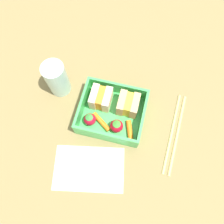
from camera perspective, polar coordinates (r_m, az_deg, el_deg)
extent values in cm
cube|color=olive|center=(55.31, 0.00, -1.35)|extent=(120.00, 120.00, 2.00)
cube|color=#43B556|center=(53.80, 0.00, -0.79)|extent=(15.14, 13.07, 1.20)
cube|color=#43B556|center=(53.75, 1.60, 6.27)|extent=(15.14, 0.60, 4.16)
cube|color=#43B556|center=(49.48, -1.74, -6.34)|extent=(15.14, 0.60, 4.16)
cube|color=#43B556|center=(52.40, -7.74, 2.00)|extent=(0.60, 11.87, 4.16)
cube|color=#43B556|center=(51.18, 7.93, -1.59)|extent=(0.60, 11.87, 4.16)
cube|color=beige|center=(52.73, -4.56, 3.98)|extent=(1.60, 5.07, 4.43)
cube|color=orange|center=(52.47, -2.88, 3.61)|extent=(1.60, 4.66, 4.08)
cube|color=beige|center=(52.26, -1.19, 3.23)|extent=(1.60, 5.07, 4.43)
cube|color=tan|center=(51.97, 2.53, 2.39)|extent=(1.60, 5.07, 4.43)
cube|color=yellow|center=(51.91, 4.25, 2.00)|extent=(1.60, 4.66, 4.08)
cube|color=tan|center=(51.91, 5.97, 1.60)|extent=(1.60, 5.07, 4.43)
sphere|color=red|center=(51.51, -5.83, -1.95)|extent=(2.92, 2.92, 2.92)
cone|color=#3E903E|center=(49.85, -6.02, -1.30)|extent=(1.75, 1.75, 0.60)
cylinder|color=orange|center=(52.04, -2.80, -2.57)|extent=(5.15, 4.11, 1.17)
sphere|color=red|center=(50.67, 1.19, -3.69)|extent=(3.09, 3.09, 3.09)
cone|color=green|center=(48.90, 1.24, -3.07)|extent=(1.86, 1.86, 0.60)
cylinder|color=orange|center=(51.49, 4.65, -4.83)|extent=(2.73, 4.89, 1.24)
cylinder|color=tan|center=(54.69, 15.39, -5.06)|extent=(1.81, 20.52, 0.70)
cylinder|color=tan|center=(54.95, 16.75, -5.43)|extent=(1.81, 20.52, 0.70)
cylinder|color=silver|center=(54.85, -14.21, 8.42)|extent=(5.35, 5.35, 9.59)
cube|color=silver|center=(51.57, -6.04, -14.47)|extent=(17.52, 12.98, 0.40)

